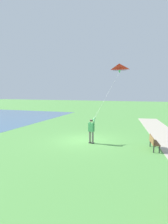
{
  "coord_description": "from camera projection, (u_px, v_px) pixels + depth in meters",
  "views": [
    {
      "loc": [
        -4.54,
        13.65,
        3.71
      ],
      "look_at": [
        -0.31,
        1.32,
        2.31
      ],
      "focal_mm": 31.25,
      "sensor_mm": 36.0,
      "label": 1
    }
  ],
  "objects": [
    {
      "name": "park_bench_near_walkway",
      "position": [
        153.0,
        142.0,
        12.36
      ],
      "size": [
        0.67,
        1.55,
        0.88
      ],
      "color": "brown",
      "rests_on": "ground"
    },
    {
      "name": "flying_kite",
      "position": [
        119.0,
        69.0,
        16.54
      ],
      "size": [
        1.78,
        3.84,
        4.23
      ],
      "color": "red"
    },
    {
      "name": "person_kite_flyer",
      "position": [
        91.0,
        129.0,
        13.81
      ],
      "size": [
        0.5,
        0.63,
        1.83
      ],
      "color": "#232328",
      "rests_on": "ground"
    },
    {
      "name": "ground_plane",
      "position": [
        86.0,
        140.0,
        14.7
      ],
      "size": [
        120.0,
        120.0,
        0.0
      ],
      "primitive_type": "plane",
      "color": "#569947"
    }
  ]
}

